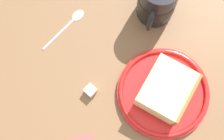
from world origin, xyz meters
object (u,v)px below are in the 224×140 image
at_px(tea_mug, 157,0).
at_px(sugar_cube, 90,90).
at_px(cake_slice, 167,90).
at_px(teaspoon, 71,21).
at_px(small_plate, 163,93).

relative_size(tea_mug, sugar_cube, 5.43).
height_order(cake_slice, sugar_cube, cake_slice).
bearing_deg(tea_mug, teaspoon, 102.41).
xyz_separation_m(small_plate, cake_slice, (-0.00, -0.00, 0.03)).
bearing_deg(cake_slice, sugar_cube, 92.96).
xyz_separation_m(cake_slice, teaspoon, (0.14, 0.20, -0.04)).
height_order(tea_mug, sugar_cube, tea_mug).
xyz_separation_m(tea_mug, teaspoon, (-0.04, 0.17, -0.05)).
height_order(teaspoon, sugar_cube, sugar_cube).
xyz_separation_m(cake_slice, tea_mug, (0.18, 0.03, 0.01)).
relative_size(cake_slice, sugar_cube, 6.44).
bearing_deg(small_plate, cake_slice, -114.57).
distance_m(cake_slice, tea_mug, 0.18).
height_order(small_plate, teaspoon, small_plate).
bearing_deg(teaspoon, sugar_cube, -159.01).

